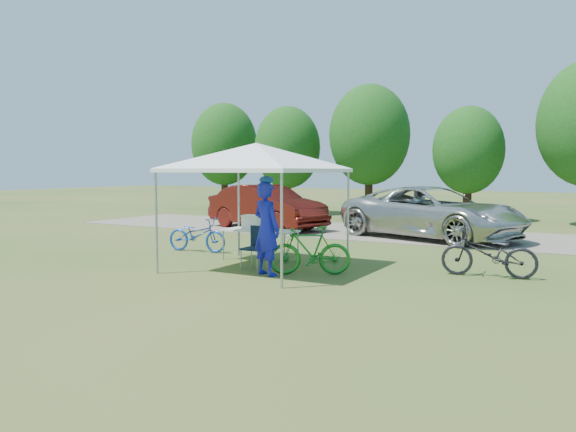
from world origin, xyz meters
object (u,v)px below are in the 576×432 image
Objects in this scene: folding_chair at (257,243)px; bike_green at (310,250)px; minivan at (432,212)px; cyclist at (267,229)px; cooler at (252,222)px; sedan at (266,207)px; folding_table at (260,231)px; bike_blue at (197,235)px; bike_dark at (489,253)px.

bike_green reaches higher than folding_chair.
minivan is at bearing 146.00° from bike_green.
bike_green is (0.75, 0.48, -0.46)m from cyclist.
sedan reaches higher than cooler.
folding_table is 1.03m from folding_chair.
folding_table is 3.83× the size of cooler.
cyclist is at bearing -48.79° from cooler.
minivan reaches higher than bike_green.
minivan is at bearing -74.10° from sedan.
cyclist is 0.33× the size of minivan.
bike_blue is 7.44m from minivan.
cooler is at bearing -29.23° from cyclist.
folding_table is at bearing -106.23° from bike_blue.
minivan is at bearing 68.59° from folding_table.
folding_chair is at bearing -25.12° from cyclist.
minivan reaches higher than sedan.
sedan is (-4.75, 7.68, -0.14)m from cyclist.
cooler is at bearing -107.29° from bike_blue.
sedan is (-4.11, 7.05, 0.27)m from folding_chair.
folding_table is at bearing -91.18° from bike_dark.
folding_table is 0.31× the size of minivan.
cooler reaches higher than folding_chair.
cyclist reaches higher than cooler.
bike_green reaches higher than bike_blue.
cooler is at bearing -91.39° from bike_dark.
cyclist reaches higher than folding_table.
minivan is (0.56, 7.24, 0.33)m from bike_green.
minivan is 6.06m from sedan.
cyclist is 3.89m from bike_blue.
sedan is at bearing 120.53° from folding_table.
bike_green is at bearing -115.57° from bike_blue.
folding_table is 6.66m from minivan.
folding_chair is 0.99m from cyclist.
folding_chair is 4.83m from bike_dark.
bike_blue is 0.93× the size of bike_dark.
cyclist is at bearing -69.84° from bike_dark.
folding_chair is 8.16m from sedan.
bike_blue reaches higher than folding_table.
bike_dark is at bearing -95.45° from bike_blue.
folding_table is at bearing -0.00° from cooler.
cooler is 2.03m from cyclist.
minivan is (1.31, 7.72, -0.13)m from cyclist.
cyclist is 9.03m from sedan.
sedan reaches higher than folding_table.
minivan reaches higher than bike_blue.
bike_green is at bearing -71.32° from bike_dark.
folding_table is at bearing 117.88° from folding_chair.
folding_table is 2.15m from bike_green.
sedan is (-3.41, 6.15, -0.09)m from cooler.
bike_blue is at bearing 169.89° from folding_table.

